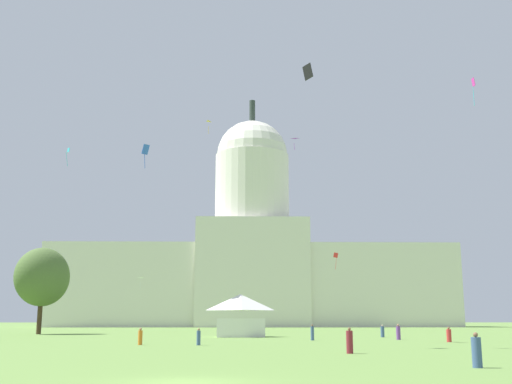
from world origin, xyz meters
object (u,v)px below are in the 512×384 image
Objects in this scene: person_red_mid_left at (449,335)px; person_denim_aisle_center at (382,332)px; capitol_building at (252,262)px; kite_violet_high at (295,140)px; person_denim_deep_crowd at (477,352)px; kite_red_mid at (336,256)px; kite_cyan_mid at (68,152)px; kite_black_mid at (308,72)px; event_tent at (240,315)px; kite_magenta_high at (473,85)px; person_orange_front_center at (140,337)px; tree_west_mid at (42,277)px; kite_white_low at (141,279)px; person_maroon_front_right at (350,342)px; person_denim_near_tent at (312,333)px; kite_gold_high at (206,124)px; person_purple_back_right at (398,333)px; kite_blue_mid at (146,151)px; person_denim_back_center at (199,337)px.

person_denim_aisle_center is at bearing 58.92° from person_red_mid_left.
capitol_building reaches higher than kite_violet_high.
kite_violet_high reaches higher than person_denim_deep_crowd.
kite_red_mid is at bearing -49.00° from capitol_building.
capitol_building is at bearing 160.55° from kite_cyan_mid.
kite_black_mid reaches higher than person_denim_aisle_center.
kite_magenta_high reaches higher than event_tent.
kite_violet_high is (18.91, 56.78, 34.51)m from person_orange_front_center.
tree_west_mid reaches higher than kite_white_low.
kite_red_mid is at bearing -0.39° from kite_white_low.
person_maroon_front_right is 25.92m from person_denim_near_tent.
kite_gold_high is 39.63m from kite_violet_high.
event_tent is 46.56m from kite_violet_high.
person_purple_back_right is at bearing 135.62° from person_denim_near_tent.
person_denim_near_tent is at bearing 96.05° from kite_violet_high.
event_tent is 79.31m from kite_gold_high.
person_denim_aisle_center is at bearing -10.55° from kite_blue_mid.
person_denim_deep_crowd is at bearing 119.36° from person_denim_back_center.
kite_cyan_mid reaches higher than kite_black_mid.
person_purple_back_right is (17.30, -11.63, -1.97)m from event_tent.
kite_magenta_high reaches higher than kite_black_mid.
kite_red_mid is (16.96, 93.84, 17.34)m from person_denim_near_tent.
kite_violet_high is (6.73, -72.92, 16.40)m from capitol_building.
person_purple_back_right is at bearing -77.16° from kite_white_low.
tree_west_mid is at bearing -110.99° from person_maroon_front_right.
event_tent is 20.94m from person_purple_back_right.
person_maroon_front_right is 17.33m from person_denim_back_center.
kite_cyan_mid reaches higher than person_denim_near_tent.
kite_gold_high is (-14.10, 94.95, 25.40)m from kite_black_mid.
kite_blue_mid is at bearing 131.93° from kite_magenta_high.
person_denim_aisle_center is 85.80m from kite_gold_high.
kite_cyan_mid is at bearing -64.40° from person_denim_back_center.
kite_violet_high is (-14.47, -48.53, 17.08)m from kite_red_mid.
kite_gold_high is at bearing -106.24° from capitol_building.
person_purple_back_right is at bearing -86.20° from person_denim_deep_crowd.
person_denim_deep_crowd is 29.78m from person_denim_back_center.
person_orange_front_center is 68.03m from kite_magenta_high.
person_denim_aisle_center is 15.20m from person_denim_near_tent.
kite_cyan_mid is 74.63m from kite_red_mid.
kite_gold_high reaches higher than kite_red_mid.
kite_black_mid is at bearing -63.16° from person_denim_deep_crowd.
kite_blue_mid reaches higher than person_denim_back_center.
kite_blue_mid reaches higher than person_maroon_front_right.
kite_black_mid is at bearing -54.12° from kite_red_mid.
capitol_building is 35.11× the size of kite_blue_mid.
event_tent is 57.68m from kite_cyan_mid.
event_tent is 4.25× the size of person_denim_aisle_center.
kite_gold_high reaches higher than person_maroon_front_right.
person_purple_back_right is at bearing -29.31° from tree_west_mid.
person_purple_back_right reaches higher than person_denim_back_center.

